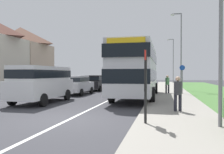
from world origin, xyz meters
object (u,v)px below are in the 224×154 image
object	(u,v)px
bus_stop_sign	(146,81)
street_lamp_far	(173,58)
parked_van_white	(42,81)
pedestrian_walking_away	(167,83)
double_decker_bus	(137,69)
street_lamp_mid	(180,47)
cycle_route_sign	(182,78)
pedestrian_at_stop	(178,92)
parked_car_silver	(77,84)
parked_car_black	(95,82)
parked_car_dark_green	(106,81)

from	to	relation	value
bus_stop_sign	street_lamp_far	bearing A→B (deg)	86.37
parked_van_white	pedestrian_walking_away	world-z (taller)	parked_van_white
parked_van_white	bus_stop_sign	size ratio (longest dim) A/B	1.94
double_decker_bus	street_lamp_mid	size ratio (longest dim) A/B	1.26
cycle_route_sign	street_lamp_far	bearing A→B (deg)	89.71
pedestrian_walking_away	pedestrian_at_stop	bearing A→B (deg)	-88.29
parked_car_silver	cycle_route_sign	distance (m)	8.96
pedestrian_at_stop	pedestrian_walking_away	distance (m)	9.68
bus_stop_sign	cycle_route_sign	xyz separation A→B (m)	(2.12, 12.12, -0.11)
pedestrian_walking_away	street_lamp_mid	world-z (taller)	street_lamp_mid
parked_van_white	bus_stop_sign	distance (m)	8.38
parked_car_black	pedestrian_walking_away	xyz separation A→B (m)	(7.43, -3.02, 0.08)
parked_car_black	bus_stop_sign	bearing A→B (deg)	-67.19
parked_car_black	pedestrian_walking_away	bearing A→B (deg)	-22.15
parked_car_black	cycle_route_sign	xyz separation A→B (m)	(8.63, -3.35, 0.53)
parked_car_silver	parked_car_dark_green	xyz separation A→B (m)	(0.07, 10.11, -0.02)
pedestrian_at_stop	street_lamp_far	distance (m)	32.71
parked_car_dark_green	street_lamp_far	world-z (taller)	street_lamp_far
pedestrian_at_stop	bus_stop_sign	size ratio (longest dim) A/B	0.64
bus_stop_sign	parked_car_dark_green	bearing A→B (deg)	107.75
parked_car_silver	bus_stop_sign	bearing A→B (deg)	-57.74
parked_van_white	cycle_route_sign	size ratio (longest dim) A/B	2.00
parked_car_dark_green	pedestrian_at_stop	bearing A→B (deg)	-66.40
street_lamp_mid	parked_car_dark_green	bearing A→B (deg)	157.61
street_lamp_far	parked_car_silver	bearing A→B (deg)	-109.93
cycle_route_sign	pedestrian_at_stop	bearing A→B (deg)	-95.57
pedestrian_walking_away	street_lamp_far	size ratio (longest dim) A/B	0.20
street_lamp_mid	street_lamp_far	size ratio (longest dim) A/B	1.00
parked_van_white	bus_stop_sign	world-z (taller)	bus_stop_sign
double_decker_bus	parked_van_white	size ratio (longest dim) A/B	2.02
parked_van_white	street_lamp_mid	xyz separation A→B (m)	(9.01, 12.04, 3.29)
street_lamp_far	parked_car_dark_green	bearing A→B (deg)	-121.38
parked_car_silver	pedestrian_at_stop	distance (m)	11.14
parked_car_dark_green	pedestrian_walking_away	distance (m)	11.20
pedestrian_at_stop	street_lamp_mid	bearing A→B (deg)	85.68
pedestrian_at_stop	parked_car_dark_green	bearing A→B (deg)	113.60
double_decker_bus	pedestrian_walking_away	bearing A→B (deg)	58.13
pedestrian_walking_away	street_lamp_far	world-z (taller)	street_lamp_far
double_decker_bus	cycle_route_sign	distance (m)	4.79
pedestrian_at_stop	street_lamp_far	size ratio (longest dim) A/B	0.20
street_lamp_far	street_lamp_mid	bearing A→B (deg)	-89.84
parked_car_dark_green	parked_car_black	bearing A→B (deg)	-88.63
double_decker_bus	bus_stop_sign	world-z (taller)	double_decker_bus
double_decker_bus	pedestrian_walking_away	world-z (taller)	double_decker_bus
double_decker_bus	street_lamp_far	xyz separation A→B (m)	(3.55, 26.40, 2.50)
double_decker_bus	street_lamp_mid	xyz separation A→B (m)	(3.60, 8.19, 2.48)
parked_car_silver	street_lamp_mid	distance (m)	11.66
pedestrian_at_stop	parked_car_silver	bearing A→B (deg)	135.24
parked_car_black	street_lamp_mid	bearing A→B (deg)	10.16
parked_car_silver	bus_stop_sign	distance (m)	12.56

